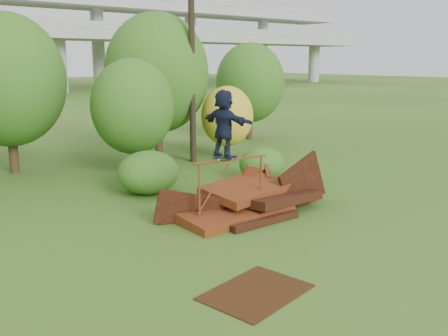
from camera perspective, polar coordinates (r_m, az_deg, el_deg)
ground at (r=13.68m, az=8.04°, el=-7.48°), size 240.00×240.00×0.00m
scrap_pile at (r=15.23m, az=2.82°, el=-3.77°), size 5.89×2.58×2.14m
grind_rail at (r=14.33m, az=0.84°, el=-1.04°), size 2.42×0.37×1.84m
skateboard at (r=14.07m, az=0.01°, el=1.21°), size 0.69×0.26×0.07m
skater at (r=13.91m, az=0.01°, el=5.10°), size 0.75×1.81×1.90m
flat_plate at (r=10.37m, az=3.68°, el=-13.98°), size 2.31×1.81×0.03m
tree_1 at (r=21.98m, az=-23.57°, el=9.18°), size 4.65×4.65×6.47m
tree_2 at (r=20.31m, az=-10.41°, el=6.90°), size 3.32×3.32×4.67m
tree_3 at (r=24.01m, az=-7.66°, el=10.68°), size 4.89×4.89×6.78m
tree_4 at (r=23.62m, az=0.37°, el=5.94°), size 2.47×2.47×3.40m
tree_5 at (r=29.14m, az=2.99°, el=9.69°), size 3.96×3.96×5.56m
shrub_left at (r=17.53m, az=-8.66°, el=-0.50°), size 2.19×2.02×1.51m
shrub_right at (r=19.31m, az=4.34°, el=0.46°), size 1.83×1.68×1.30m
utility_pole at (r=22.55m, az=-3.72°, el=14.75°), size 1.40×0.28×11.00m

